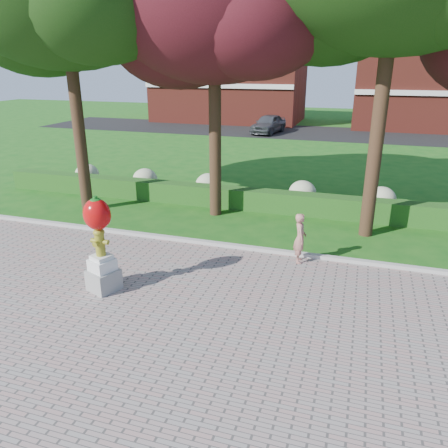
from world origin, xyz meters
name	(u,v)px	position (x,y,z in m)	size (l,w,h in m)	color
ground	(215,297)	(0.00, 0.00, 0.00)	(100.00, 100.00, 0.00)	#165515
walkway	(137,412)	(0.00, -4.00, 0.02)	(40.00, 14.00, 0.04)	gray
curb	(246,248)	(0.00, 3.00, 0.07)	(40.00, 0.18, 0.15)	#ADADA5
lawn_hedge	(273,201)	(0.00, 7.00, 0.40)	(24.00, 0.70, 0.80)	#144614
hydrangea_row	(292,192)	(0.57, 8.00, 0.55)	(20.10, 1.10, 0.99)	#BEC395
street	(324,133)	(0.00, 28.00, 0.01)	(50.00, 8.00, 0.02)	black
building_left	(230,84)	(-10.00, 34.00, 3.50)	(14.00, 8.00, 7.00)	maroon
building_right	(428,90)	(8.00, 34.00, 3.20)	(12.00, 8.00, 6.40)	maroon
tree_mid_left	(212,3)	(-2.10, 6.08, 7.30)	(8.25, 7.04, 10.69)	black
hydrant_sculpture	(100,242)	(-2.77, -0.54, 1.35)	(0.87, 0.87, 2.47)	gray
woman	(300,238)	(1.68, 2.60, 0.77)	(0.53, 0.35, 1.46)	#AC6F62
parked_car	(268,124)	(-4.42, 26.65, 0.77)	(1.78, 4.42, 1.50)	#42444A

